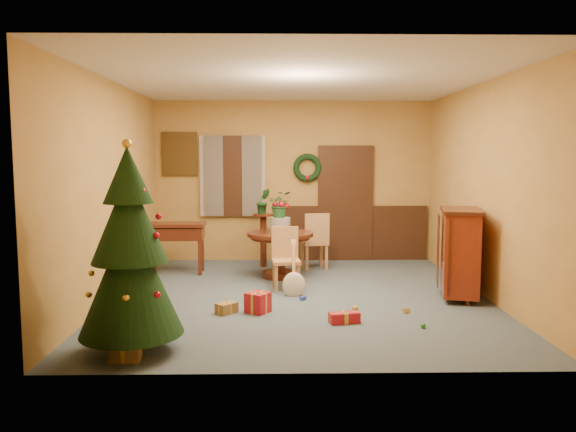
{
  "coord_description": "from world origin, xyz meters",
  "views": [
    {
      "loc": [
        -0.29,
        -7.5,
        1.89
      ],
      "look_at": [
        -0.14,
        0.4,
        1.06
      ],
      "focal_mm": 35.0,
      "sensor_mm": 36.0,
      "label": 1
    }
  ],
  "objects_px": {
    "sideboard": "(460,251)",
    "christmas_tree": "(130,253)",
    "dining_table": "(280,246)",
    "chair_near": "(286,256)",
    "writing_desk": "(176,235)"
  },
  "relations": [
    {
      "from": "dining_table",
      "to": "writing_desk",
      "type": "height_order",
      "value": "writing_desk"
    },
    {
      "from": "dining_table",
      "to": "christmas_tree",
      "type": "xyz_separation_m",
      "value": [
        -1.46,
        -3.38,
        0.48
      ]
    },
    {
      "from": "christmas_tree",
      "to": "writing_desk",
      "type": "relative_size",
      "value": 2.19
    },
    {
      "from": "chair_near",
      "to": "writing_desk",
      "type": "distance_m",
      "value": 2.09
    },
    {
      "from": "dining_table",
      "to": "chair_near",
      "type": "height_order",
      "value": "chair_near"
    },
    {
      "from": "writing_desk",
      "to": "chair_near",
      "type": "bearing_deg",
      "value": -32.65
    },
    {
      "from": "christmas_tree",
      "to": "dining_table",
      "type": "bearing_deg",
      "value": 66.68
    },
    {
      "from": "dining_table",
      "to": "writing_desk",
      "type": "relative_size",
      "value": 1.11
    },
    {
      "from": "dining_table",
      "to": "writing_desk",
      "type": "bearing_deg",
      "value": 168.5
    },
    {
      "from": "chair_near",
      "to": "sideboard",
      "type": "relative_size",
      "value": 0.74
    },
    {
      "from": "sideboard",
      "to": "christmas_tree",
      "type": "bearing_deg",
      "value": -152.27
    },
    {
      "from": "dining_table",
      "to": "chair_near",
      "type": "distance_m",
      "value": 0.79
    },
    {
      "from": "chair_near",
      "to": "sideboard",
      "type": "bearing_deg",
      "value": -13.72
    },
    {
      "from": "sideboard",
      "to": "writing_desk",
      "type": "bearing_deg",
      "value": 157.46
    },
    {
      "from": "christmas_tree",
      "to": "sideboard",
      "type": "distance_m",
      "value": 4.37
    }
  ]
}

